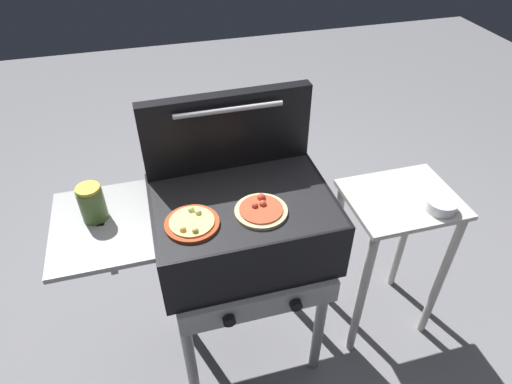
# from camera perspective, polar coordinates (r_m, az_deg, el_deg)

# --- Properties ---
(ground_plane) EXTENTS (8.00, 8.00, 0.00)m
(ground_plane) POSITION_cam_1_polar(r_m,az_deg,el_deg) (2.23, -1.31, -18.94)
(ground_plane) COLOR gray
(grill) EXTENTS (0.96, 0.53, 0.90)m
(grill) POSITION_cam_1_polar(r_m,az_deg,el_deg) (1.63, -2.13, -4.94)
(grill) COLOR black
(grill) RESTS_ON ground_plane
(grill_lid_open) EXTENTS (0.63, 0.09, 0.30)m
(grill_lid_open) POSITION_cam_1_polar(r_m,az_deg,el_deg) (1.63, -3.73, 7.91)
(grill_lid_open) COLOR black
(grill_lid_open) RESTS_ON grill
(pizza_pepperoni) EXTENTS (0.18, 0.18, 0.04)m
(pizza_pepperoni) POSITION_cam_1_polar(r_m,az_deg,el_deg) (1.48, 0.66, -2.27)
(pizza_pepperoni) COLOR beige
(pizza_pepperoni) RESTS_ON grill
(pizza_cheese) EXTENTS (0.18, 0.18, 0.03)m
(pizza_cheese) POSITION_cam_1_polar(r_m,az_deg,el_deg) (1.45, -8.28, -3.97)
(pizza_cheese) COLOR #C64723
(pizza_cheese) RESTS_ON grill
(sauce_jar) EXTENTS (0.08, 0.08, 0.13)m
(sauce_jar) POSITION_cam_1_polar(r_m,az_deg,el_deg) (1.52, -20.46, -1.35)
(sauce_jar) COLOR #4C6B2D
(sauce_jar) RESTS_ON grill
(prep_table) EXTENTS (0.44, 0.36, 0.76)m
(prep_table) POSITION_cam_1_polar(r_m,az_deg,el_deg) (2.00, 17.19, -5.48)
(prep_table) COLOR beige
(prep_table) RESTS_ON ground_plane
(topping_bowl_near) EXTENTS (0.12, 0.12, 0.04)m
(topping_bowl_near) POSITION_cam_1_polar(r_m,az_deg,el_deg) (1.84, 22.83, -1.61)
(topping_bowl_near) COLOR silver
(topping_bowl_near) RESTS_ON prep_table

